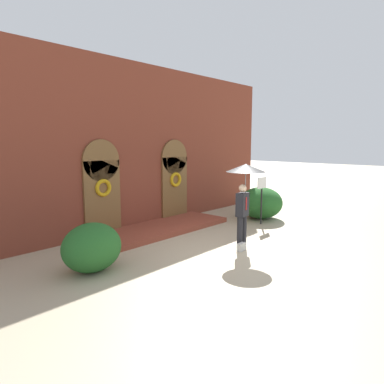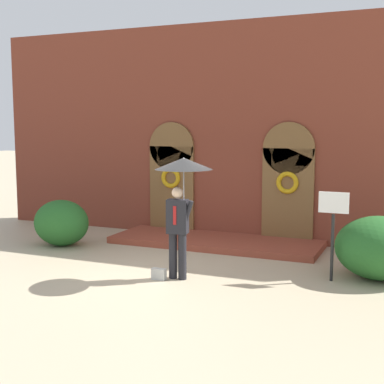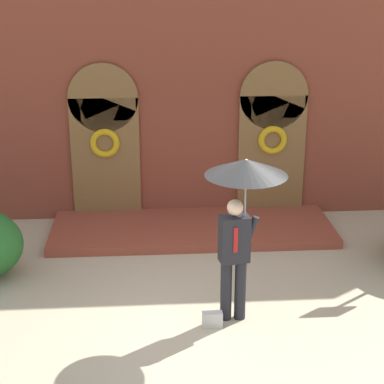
# 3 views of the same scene
# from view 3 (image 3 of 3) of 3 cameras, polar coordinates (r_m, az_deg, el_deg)

# --- Properties ---
(ground_plane) EXTENTS (80.00, 80.00, 0.00)m
(ground_plane) POSITION_cam_3_polar(r_m,az_deg,el_deg) (9.29, 1.36, -11.18)
(ground_plane) COLOR tan
(building_facade) EXTENTS (14.00, 2.30, 5.60)m
(building_facade) POSITION_cam_3_polar(r_m,az_deg,el_deg) (12.28, -0.33, 9.97)
(building_facade) COLOR brown
(building_facade) RESTS_ON ground
(person_with_umbrella) EXTENTS (1.10, 1.10, 2.36)m
(person_with_umbrella) POSITION_cam_3_polar(r_m,az_deg,el_deg) (8.51, 4.55, 0.04)
(person_with_umbrella) COLOR black
(person_with_umbrella) RESTS_ON ground
(handbag) EXTENTS (0.28, 0.13, 0.22)m
(handbag) POSITION_cam_3_polar(r_m,az_deg,el_deg) (9.06, 1.82, -11.25)
(handbag) COLOR #B7B7B2
(handbag) RESTS_ON ground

